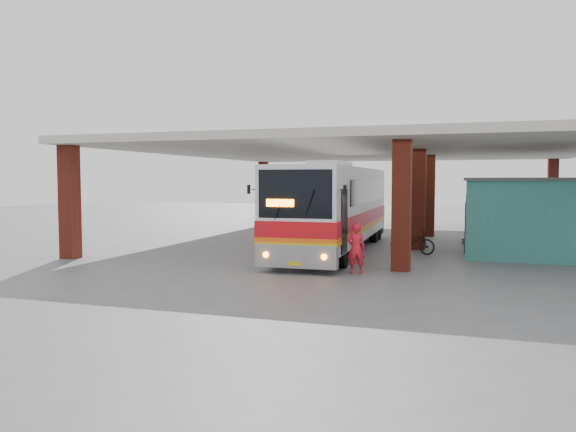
% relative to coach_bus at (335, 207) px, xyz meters
% --- Properties ---
extents(ground, '(90.00, 90.00, 0.00)m').
position_rel_coach_bus_xyz_m(ground, '(0.32, -1.40, -1.87)').
color(ground, '#515154').
rests_on(ground, ground).
extents(brick_columns, '(20.10, 21.60, 4.35)m').
position_rel_coach_bus_xyz_m(brick_columns, '(1.75, 3.60, 0.31)').
color(brick_columns, maroon).
rests_on(brick_columns, ground).
extents(canopy_roof, '(21.00, 23.00, 0.30)m').
position_rel_coach_bus_xyz_m(canopy_roof, '(0.82, 5.10, 2.63)').
color(canopy_roof, beige).
rests_on(canopy_roof, brick_columns).
extents(shop_building, '(5.20, 8.20, 3.11)m').
position_rel_coach_bus_xyz_m(shop_building, '(7.82, 2.60, -0.30)').
color(shop_building, '#2B6D68').
rests_on(shop_building, ground).
extents(coach_bus, '(3.15, 13.00, 3.76)m').
position_rel_coach_bus_xyz_m(coach_bus, '(0.00, 0.00, 0.00)').
color(coach_bus, silver).
rests_on(coach_bus, ground).
extents(motorcycle, '(2.04, 1.22, 1.01)m').
position_rel_coach_bus_xyz_m(motorcycle, '(3.24, 0.05, -1.36)').
color(motorcycle, black).
rests_on(motorcycle, ground).
extents(pedestrian, '(0.69, 0.56, 1.64)m').
position_rel_coach_bus_xyz_m(pedestrian, '(2.02, -5.51, -1.05)').
color(pedestrian, red).
rests_on(pedestrian, ground).
extents(red_chair, '(0.48, 0.48, 0.80)m').
position_rel_coach_bus_xyz_m(red_chair, '(5.42, 4.38, -1.50)').
color(red_chair, '#B61613').
rests_on(red_chair, ground).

